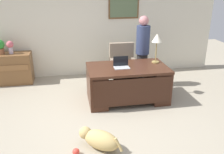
{
  "coord_description": "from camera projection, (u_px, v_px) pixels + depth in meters",
  "views": [
    {
      "loc": [
        -0.57,
        -3.91,
        2.43
      ],
      "look_at": [
        0.2,
        0.3,
        0.75
      ],
      "focal_mm": 38.96,
      "sensor_mm": 36.0,
      "label": 1
    }
  ],
  "objects": [
    {
      "name": "ground_plane",
      "position": [
        105.0,
        120.0,
        4.57
      ],
      "size": [
        12.0,
        12.0,
        0.0
      ],
      "primitive_type": "plane",
      "color": "#9E937F"
    },
    {
      "name": "potted_plant",
      "position": [
        0.0,
        46.0,
        5.9
      ],
      "size": [
        0.24,
        0.24,
        0.36
      ],
      "color": "brown",
      "rests_on": "credenza"
    },
    {
      "name": "armchair",
      "position": [
        123.0,
        67.0,
        6.0
      ],
      "size": [
        0.6,
        0.59,
        1.04
      ],
      "color": "gray",
      "rests_on": "ground_plane"
    },
    {
      "name": "dog_lying",
      "position": [
        99.0,
        139.0,
        3.77
      ],
      "size": [
        0.66,
        0.6,
        0.3
      ],
      "color": "tan",
      "rests_on": "ground_plane"
    },
    {
      "name": "desk_lamp",
      "position": [
        157.0,
        40.0,
        5.2
      ],
      "size": [
        0.22,
        0.22,
        0.64
      ],
      "color": "#9E8447",
      "rests_on": "desk"
    },
    {
      "name": "person_standing",
      "position": [
        142.0,
        51.0,
        5.82
      ],
      "size": [
        0.32,
        0.32,
        1.72
      ],
      "color": "#262323",
      "rests_on": "ground_plane"
    },
    {
      "name": "desk",
      "position": [
        128.0,
        83.0,
        5.22
      ],
      "size": [
        1.69,
        0.99,
        0.76
      ],
      "color": "#422316",
      "rests_on": "ground_plane"
    },
    {
      "name": "dog_toy_ball",
      "position": [
        76.0,
        152.0,
        3.64
      ],
      "size": [
        0.11,
        0.11,
        0.11
      ],
      "primitive_type": "sphere",
      "color": "#E53F33",
      "rests_on": "ground_plane"
    },
    {
      "name": "back_wall",
      "position": [
        90.0,
        25.0,
        6.46
      ],
      "size": [
        7.0,
        0.16,
        2.7
      ],
      "color": "beige",
      "rests_on": "ground_plane"
    },
    {
      "name": "credenza",
      "position": [
        5.0,
        69.0,
        6.12
      ],
      "size": [
        1.31,
        0.5,
        0.77
      ],
      "color": "brown",
      "rests_on": "ground_plane"
    },
    {
      "name": "laptop",
      "position": [
        121.0,
        65.0,
        5.06
      ],
      "size": [
        0.32,
        0.22,
        0.22
      ],
      "color": "#B2B5BA",
      "rests_on": "desk"
    },
    {
      "name": "vase_with_flowers",
      "position": [
        10.0,
        46.0,
        5.94
      ],
      "size": [
        0.17,
        0.17,
        0.32
      ],
      "color": "silver",
      "rests_on": "credenza"
    }
  ]
}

